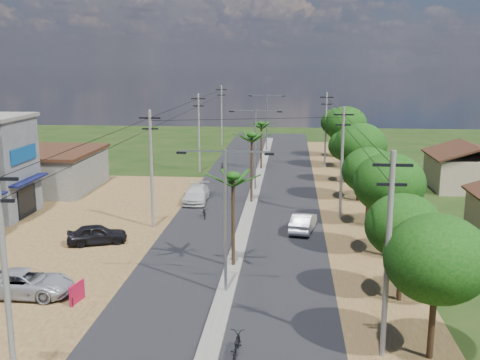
% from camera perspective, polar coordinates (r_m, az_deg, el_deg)
% --- Properties ---
extents(ground, '(160.00, 160.00, 0.00)m').
position_cam_1_polar(ground, '(31.40, -1.45, -11.47)').
color(ground, black).
rests_on(ground, ground).
extents(road, '(12.00, 110.00, 0.04)m').
position_cam_1_polar(road, '(45.49, 0.73, -3.95)').
color(road, black).
rests_on(road, ground).
extents(median, '(1.00, 90.00, 0.18)m').
position_cam_1_polar(median, '(48.36, 1.01, -2.90)').
color(median, '#605E56').
rests_on(median, ground).
extents(dirt_lot_west, '(18.00, 46.00, 0.04)m').
position_cam_1_polar(dirt_lot_west, '(42.83, -20.60, -5.76)').
color(dirt_lot_west, '#55371D').
rests_on(dirt_lot_west, ground).
extents(dirt_shoulder_east, '(5.00, 90.00, 0.03)m').
position_cam_1_polar(dirt_shoulder_east, '(45.65, 11.46, -4.14)').
color(dirt_shoulder_east, '#55371D').
rests_on(dirt_shoulder_east, ground).
extents(low_shed, '(10.40, 10.40, 3.95)m').
position_cam_1_polar(low_shed, '(58.94, -19.34, 0.99)').
color(low_shed, '#605E56').
rests_on(low_shed, ground).
extents(house_east_far, '(7.60, 7.50, 4.60)m').
position_cam_1_polar(house_east_far, '(60.15, 22.15, 1.40)').
color(house_east_far, tan).
rests_on(house_east_far, ground).
extents(tree_east_a, '(4.40, 4.40, 6.37)m').
position_cam_1_polar(tree_east_a, '(24.75, 19.37, -7.58)').
color(tree_east_a, black).
rests_on(tree_east_a, ground).
extents(tree_east_b, '(4.00, 4.00, 5.83)m').
position_cam_1_polar(tree_east_b, '(30.40, 16.25, -4.51)').
color(tree_east_b, black).
rests_on(tree_east_b, ground).
extents(tree_east_c, '(4.60, 4.60, 6.83)m').
position_cam_1_polar(tree_east_c, '(36.97, 14.91, -0.35)').
color(tree_east_c, black).
rests_on(tree_east_c, ground).
extents(tree_east_d, '(4.20, 4.20, 6.13)m').
position_cam_1_polar(tree_east_d, '(43.80, 12.99, 0.93)').
color(tree_east_d, black).
rests_on(tree_east_d, ground).
extents(tree_east_e, '(4.80, 4.80, 7.14)m').
position_cam_1_polar(tree_east_e, '(51.53, 12.09, 3.44)').
color(tree_east_e, black).
rests_on(tree_east_e, ground).
extents(tree_east_f, '(3.80, 3.80, 5.52)m').
position_cam_1_polar(tree_east_f, '(59.53, 10.76, 3.44)').
color(tree_east_f, black).
rests_on(tree_east_f, ground).
extents(tree_east_g, '(5.00, 5.00, 7.38)m').
position_cam_1_polar(tree_east_g, '(67.32, 10.68, 5.57)').
color(tree_east_g, black).
rests_on(tree_east_g, ground).
extents(tree_east_h, '(4.40, 4.40, 6.52)m').
position_cam_1_polar(tree_east_h, '(75.28, 9.88, 5.79)').
color(tree_east_h, black).
rests_on(tree_east_h, ground).
extents(palm_median_near, '(2.00, 2.00, 6.15)m').
position_cam_1_polar(palm_median_near, '(33.52, -0.72, -0.00)').
color(palm_median_near, black).
rests_on(palm_median_near, ground).
extents(palm_median_mid, '(2.00, 2.00, 6.55)m').
position_cam_1_polar(palm_median_mid, '(49.18, 1.20, 4.26)').
color(palm_median_mid, black).
rests_on(palm_median_mid, ground).
extents(palm_median_far, '(2.00, 2.00, 5.85)m').
position_cam_1_polar(palm_median_far, '(65.11, 2.19, 5.57)').
color(palm_median_far, black).
rests_on(palm_median_far, ground).
extents(streetlight_near, '(5.10, 0.18, 8.00)m').
position_cam_1_polar(streetlight_near, '(29.83, -1.50, -3.00)').
color(streetlight_near, gray).
rests_on(streetlight_near, ground).
extents(streetlight_mid, '(5.10, 0.18, 8.00)m').
position_cam_1_polar(streetlight_mid, '(54.27, 1.57, 3.79)').
color(streetlight_mid, gray).
rests_on(streetlight_mid, ground).
extents(streetlight_far, '(5.10, 0.18, 8.00)m').
position_cam_1_polar(streetlight_far, '(79.07, 2.73, 6.35)').
color(streetlight_far, gray).
rests_on(streetlight_far, ground).
extents(utility_pole_w_a, '(1.60, 0.24, 9.00)m').
position_cam_1_polar(utility_pole_w_a, '(22.67, -22.74, -8.92)').
color(utility_pole_w_a, '#605E56').
rests_on(utility_pole_w_a, ground).
extents(utility_pole_w_b, '(1.60, 0.24, 9.00)m').
position_cam_1_polar(utility_pole_w_b, '(42.63, -9.00, 1.36)').
color(utility_pole_w_b, '#605E56').
rests_on(utility_pole_w_b, ground).
extents(utility_pole_w_c, '(1.60, 0.24, 9.00)m').
position_cam_1_polar(utility_pole_w_c, '(63.94, -4.21, 4.98)').
color(utility_pole_w_c, '#605E56').
rests_on(utility_pole_w_c, ground).
extents(utility_pole_w_d, '(1.60, 0.24, 9.00)m').
position_cam_1_polar(utility_pole_w_d, '(84.62, -1.89, 6.70)').
color(utility_pole_w_d, '#605E56').
rests_on(utility_pole_w_d, ground).
extents(utility_pole_e_a, '(1.60, 0.24, 9.00)m').
position_cam_1_polar(utility_pole_e_a, '(24.25, 14.79, -7.02)').
color(utility_pole_e_a, '#605E56').
rests_on(utility_pole_e_a, ground).
extents(utility_pole_e_b, '(1.60, 0.24, 9.00)m').
position_cam_1_polar(utility_pole_e_b, '(45.47, 10.32, 1.97)').
color(utility_pole_e_b, '#605E56').
rests_on(utility_pole_e_b, ground).
extents(utility_pole_e_c, '(1.60, 0.24, 9.00)m').
position_cam_1_polar(utility_pole_e_c, '(67.19, 8.71, 5.21)').
color(utility_pole_e_c, '#605E56').
rests_on(utility_pole_e_c, ground).
extents(car_silver_mid, '(2.23, 4.43, 1.39)m').
position_cam_1_polar(car_silver_mid, '(42.28, 6.44, -4.31)').
color(car_silver_mid, '#A4A7AD').
rests_on(car_silver_mid, ground).
extents(car_white_far, '(2.15, 5.06, 1.45)m').
position_cam_1_polar(car_white_far, '(50.80, -4.45, -1.46)').
color(car_white_far, '#B6B6B1').
rests_on(car_white_far, ground).
extents(car_parked_silver, '(5.18, 2.44, 1.43)m').
position_cam_1_polar(car_parked_silver, '(32.94, -20.99, -9.81)').
color(car_parked_silver, '#A4A7AD').
rests_on(car_parked_silver, ground).
extents(car_parked_dark, '(4.39, 2.97, 1.39)m').
position_cam_1_polar(car_parked_dark, '(40.40, -14.31, -5.39)').
color(car_parked_dark, black).
rests_on(car_parked_dark, ground).
extents(moto_rider_east, '(0.70, 1.82, 0.94)m').
position_cam_1_polar(moto_rider_east, '(25.25, -0.40, -16.43)').
color(moto_rider_east, black).
rests_on(moto_rider_east, ground).
extents(moto_rider_west_a, '(0.93, 1.76, 0.88)m').
position_cam_1_polar(moto_rider_west_a, '(45.71, -3.63, -3.35)').
color(moto_rider_west_a, black).
rests_on(moto_rider_west_a, ground).
extents(moto_rider_west_b, '(0.96, 1.84, 1.06)m').
position_cam_1_polar(moto_rider_west_b, '(65.15, -1.68, 1.37)').
color(moto_rider_west_b, black).
rests_on(moto_rider_west_b, ground).
extents(roadside_sign, '(0.35, 1.34, 1.13)m').
position_cam_1_polar(roadside_sign, '(31.26, -16.23, -10.96)').
color(roadside_sign, '#A80F31').
rests_on(roadside_sign, ground).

